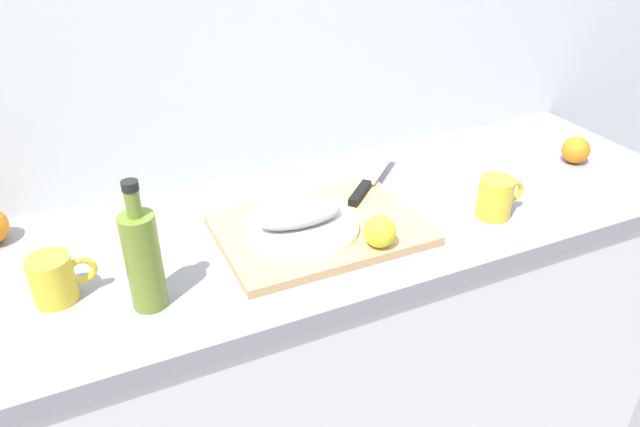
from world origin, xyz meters
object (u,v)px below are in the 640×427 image
object	(u,v)px
cutting_board	(320,229)
white_plate	(301,226)
fish_fillet	(301,216)
olive_oil_bottle	(143,258)
coffee_mug_1	(54,279)
lemon_0	(380,231)
coffee_mug_0	(496,197)
chef_knife	(367,183)

from	to	relation	value
cutting_board	white_plate	xyz separation A→B (m)	(-0.04, 0.00, 0.02)
fish_fillet	olive_oil_bottle	size ratio (longest dim) A/B	0.74
white_plate	cutting_board	bearing A→B (deg)	-6.26
cutting_board	coffee_mug_1	xyz separation A→B (m)	(-0.54, -0.00, 0.04)
fish_fillet	coffee_mug_1	size ratio (longest dim) A/B	1.58
white_plate	lemon_0	bearing A→B (deg)	-46.45
olive_oil_bottle	coffee_mug_0	bearing A→B (deg)	-0.67
cutting_board	coffee_mug_1	world-z (taller)	coffee_mug_1
cutting_board	chef_knife	world-z (taller)	chef_knife
cutting_board	lemon_0	bearing A→B (deg)	-57.66
fish_fillet	lemon_0	size ratio (longest dim) A/B	2.80
chef_knife	lemon_0	distance (m)	0.26
coffee_mug_0	lemon_0	bearing A→B (deg)	-175.69
cutting_board	lemon_0	xyz separation A→B (m)	(0.08, -0.12, 0.04)
lemon_0	coffee_mug_1	size ratio (longest dim) A/B	0.56
olive_oil_bottle	coffee_mug_0	size ratio (longest dim) A/B	2.14
cutting_board	lemon_0	world-z (taller)	lemon_0
cutting_board	coffee_mug_0	world-z (taller)	coffee_mug_0
lemon_0	fish_fillet	bearing A→B (deg)	133.55
fish_fillet	chef_knife	bearing A→B (deg)	26.43
white_plate	olive_oil_bottle	bearing A→B (deg)	-164.58
cutting_board	white_plate	size ratio (longest dim) A/B	1.74
cutting_board	coffee_mug_1	size ratio (longest dim) A/B	3.66
cutting_board	white_plate	bearing A→B (deg)	173.74
cutting_board	coffee_mug_0	xyz separation A→B (m)	(0.40, -0.10, 0.04)
lemon_0	olive_oil_bottle	distance (m)	0.47
white_plate	coffee_mug_1	size ratio (longest dim) A/B	2.11
lemon_0	coffee_mug_0	distance (m)	0.32
lemon_0	coffee_mug_1	bearing A→B (deg)	168.97
olive_oil_bottle	coffee_mug_1	size ratio (longest dim) A/B	2.13
chef_knife	lemon_0	bearing A→B (deg)	-156.48
fish_fillet	coffee_mug_0	xyz separation A→B (m)	(0.44, -0.10, -0.01)
cutting_board	olive_oil_bottle	world-z (taller)	olive_oil_bottle
lemon_0	coffee_mug_0	xyz separation A→B (m)	(0.32, 0.02, -0.01)
white_plate	coffee_mug_1	world-z (taller)	coffee_mug_1
olive_oil_bottle	fish_fillet	bearing A→B (deg)	15.42
olive_oil_bottle	chef_knife	bearing A→B (deg)	19.96
chef_knife	lemon_0	world-z (taller)	lemon_0
cutting_board	coffee_mug_0	bearing A→B (deg)	-14.02
olive_oil_bottle	coffee_mug_0	xyz separation A→B (m)	(0.78, -0.01, -0.05)
fish_fillet	chef_knife	distance (m)	0.25
fish_fillet	olive_oil_bottle	bearing A→B (deg)	-164.58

